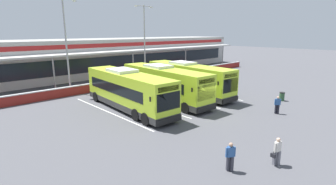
{
  "coord_description": "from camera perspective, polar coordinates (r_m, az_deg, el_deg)",
  "views": [
    {
      "loc": [
        -17.7,
        -14.01,
        7.24
      ],
      "look_at": [
        -1.55,
        3.0,
        1.6
      ],
      "focal_mm": 27.12,
      "sensor_mm": 36.0,
      "label": 1
    }
  ],
  "objects": [
    {
      "name": "ground_plane",
      "position": [
        23.7,
        7.76,
        -4.39
      ],
      "size": [
        200.0,
        200.0,
        0.0
      ],
      "primitive_type": "plane",
      "color": "#4C4C51"
    },
    {
      "name": "terminal_building",
      "position": [
        44.78,
        -20.2,
        7.29
      ],
      "size": [
        70.0,
        13.0,
        6.0
      ],
      "color": "silver",
      "rests_on": "ground"
    },
    {
      "name": "red_barrier_wall",
      "position": [
        34.21,
        -11.46,
        1.99
      ],
      "size": [
        60.0,
        0.4,
        1.1
      ],
      "color": "maroon",
      "rests_on": "ground"
    },
    {
      "name": "coach_bus_leftmost",
      "position": [
        24.21,
        -9.01,
        0.33
      ],
      "size": [
        3.57,
        12.29,
        3.78
      ],
      "color": "#B7DB2D",
      "rests_on": "ground"
    },
    {
      "name": "coach_bus_left_centre",
      "position": [
        26.91,
        -0.92,
        1.83
      ],
      "size": [
        3.57,
        12.29,
        3.78
      ],
      "color": "#B7DB2D",
      "rests_on": "ground"
    },
    {
      "name": "coach_bus_centre",
      "position": [
        29.82,
        4.54,
        2.94
      ],
      "size": [
        3.57,
        12.29,
        3.78
      ],
      "color": "#B7DB2D",
      "rests_on": "ground"
    },
    {
      "name": "bay_stripe_far_west",
      "position": [
        24.14,
        -13.23,
        -4.29
      ],
      "size": [
        0.14,
        13.0,
        0.01
      ],
      "primitive_type": "cube",
      "color": "silver",
      "rests_on": "ground"
    },
    {
      "name": "bay_stripe_west",
      "position": [
        26.38,
        -5.36,
        -2.46
      ],
      "size": [
        0.14,
        13.0,
        0.01
      ],
      "primitive_type": "cube",
      "color": "silver",
      "rests_on": "ground"
    },
    {
      "name": "bay_stripe_mid_west",
      "position": [
        29.06,
        1.15,
        -0.9
      ],
      "size": [
        0.14,
        13.0,
        0.01
      ],
      "primitive_type": "cube",
      "color": "silver",
      "rests_on": "ground"
    },
    {
      "name": "bay_stripe_centre",
      "position": [
        32.07,
        6.5,
        0.4
      ],
      "size": [
        0.14,
        13.0,
        0.01
      ],
      "primitive_type": "cube",
      "color": "silver",
      "rests_on": "ground"
    },
    {
      "name": "pedestrian_with_handbag",
      "position": [
        15.53,
        23.29,
        -11.93
      ],
      "size": [
        0.64,
        0.42,
        1.62
      ],
      "color": "slate",
      "rests_on": "ground"
    },
    {
      "name": "pedestrian_in_dark_coat",
      "position": [
        24.82,
        23.37,
        -2.48
      ],
      "size": [
        0.44,
        0.45,
        1.62
      ],
      "color": "black",
      "rests_on": "ground"
    },
    {
      "name": "pedestrian_child",
      "position": [
        14.14,
        13.83,
        -13.65
      ],
      "size": [
        0.5,
        0.41,
        1.62
      ],
      "color": "#33333D",
      "rests_on": "ground"
    },
    {
      "name": "lamp_post_west",
      "position": [
        32.38,
        -21.97,
        10.89
      ],
      "size": [
        3.24,
        0.28,
        11.0
      ],
      "color": "#9E9EA3",
      "rests_on": "ground"
    },
    {
      "name": "lamp_post_centre",
      "position": [
        38.66,
        -5.3,
        12.06
      ],
      "size": [
        3.24,
        0.28,
        11.0
      ],
      "color": "#9E9EA3",
      "rests_on": "ground"
    },
    {
      "name": "litter_bin",
      "position": [
        29.83,
        24.22,
        -0.81
      ],
      "size": [
        0.54,
        0.54,
        0.93
      ],
      "color": "#2D5133",
      "rests_on": "ground"
    }
  ]
}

